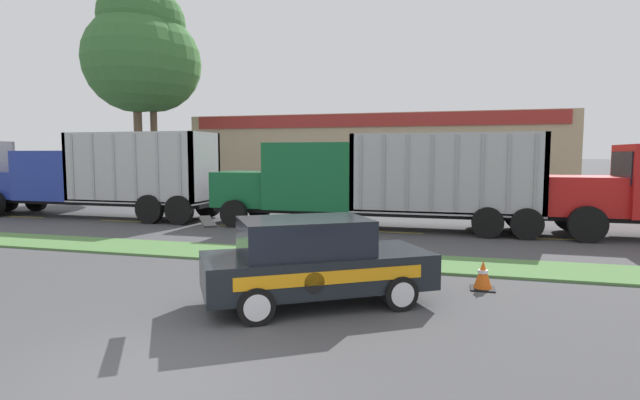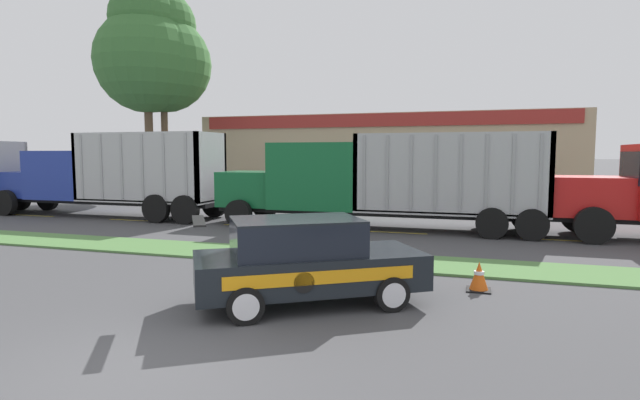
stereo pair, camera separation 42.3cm
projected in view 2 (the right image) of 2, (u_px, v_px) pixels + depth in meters
The scene contains 14 objects.
ground_plane at pixel (127, 374), 6.24m from camera, with size 600.00×600.00×0.00m, color #474749.
grass_verge at pixel (311, 257), 13.21m from camera, with size 120.00×1.97×0.06m, color #517F42.
centre_line_1 at pixel (32, 215), 22.33m from camera, with size 2.40×0.14×0.01m, color yellow.
centre_line_2 at pixel (134, 220), 20.73m from camera, with size 2.40×0.14×0.01m, color yellow.
centre_line_3 at pixel (252, 226), 19.14m from camera, with size 2.40×0.14×0.01m, color yellow.
centre_line_4 at pixel (393, 232), 17.54m from camera, with size 2.40×0.14×0.01m, color yellow.
centre_line_5 at pixel (561, 240), 15.95m from camera, with size 2.40×0.14×0.01m, color yellow.
dump_truck_mid at pixel (91, 180), 22.20m from camera, with size 10.89×2.63×3.63m.
dump_truck_far_right at pixel (344, 183), 18.80m from camera, with size 12.06×2.81×3.46m.
rally_car at pixel (305, 260), 9.09m from camera, with size 4.39×3.65×1.63m.
traffic_cone at pixel (479, 277), 10.04m from camera, with size 0.48×0.48×0.59m.
store_building_backdrop at pixel (391, 155), 36.54m from camera, with size 24.25×12.10×5.28m.
tree_behind_left at pixel (163, 55), 31.32m from camera, with size 6.03×6.03×12.91m.
tree_behind_right at pixel (146, 51), 30.71m from camera, with size 6.31×6.31×13.19m.
Camera 2 is at (4.10, -5.03, 2.75)m, focal length 28.00 mm.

